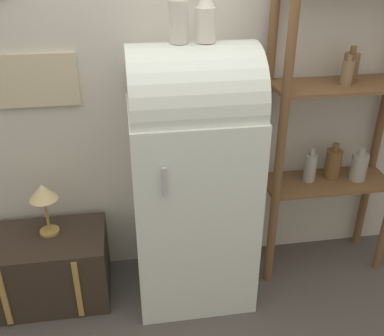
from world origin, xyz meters
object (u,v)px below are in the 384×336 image
at_px(vase_left, 178,13).
at_px(desk_lamp, 43,196).
at_px(refrigerator, 192,175).
at_px(vase_center, 206,17).
at_px(suitcase_trunk, 47,267).

distance_m(vase_left, desk_lamp, 1.22).
distance_m(refrigerator, desk_lamp, 0.82).
distance_m(vase_center, desk_lamp, 1.28).
relative_size(refrigerator, suitcase_trunk, 2.11).
height_order(refrigerator, vase_center, vase_center).
bearing_deg(vase_left, suitcase_trunk, 177.80).
height_order(suitcase_trunk, vase_center, vase_center).
height_order(vase_left, vase_center, vase_left).
height_order(vase_center, desk_lamp, vase_center).
bearing_deg(vase_left, refrigerator, -5.18).
bearing_deg(refrigerator, vase_left, 174.82).
height_order(suitcase_trunk, desk_lamp, desk_lamp).
xyz_separation_m(refrigerator, vase_center, (0.06, 0.00, 0.83)).
distance_m(suitcase_trunk, desk_lamp, 0.46).
xyz_separation_m(suitcase_trunk, desk_lamp, (0.04, 0.05, 0.46)).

